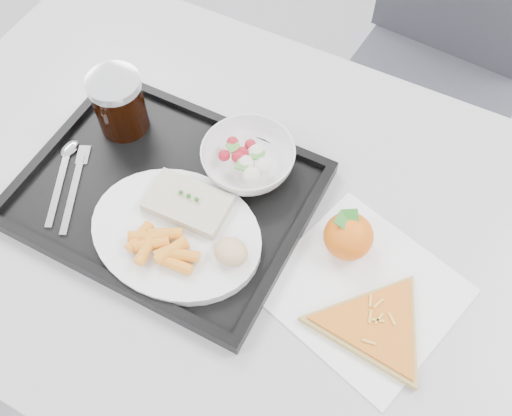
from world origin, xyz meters
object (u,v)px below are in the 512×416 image
Objects in this scene: chair at (439,56)px; tangerine at (348,236)px; tray at (166,195)px; dinner_plate at (176,234)px; salad_bowl at (248,159)px; pizza_slice at (376,326)px; cola_glass at (119,103)px; table at (236,233)px.

tangerine is (0.02, -0.71, 0.25)m from chair.
tangerine reaches higher than tray.
tray is 0.08m from dinner_plate.
chair is 0.88m from dinner_plate.
dinner_plate is (-0.22, -0.82, 0.24)m from chair.
salad_bowl is (-0.18, -0.65, 0.25)m from chair.
salad_bowl is 0.33m from pizza_slice.
chair is at bearing 58.37° from cola_glass.
dinner_plate is 0.32m from pizza_slice.
salad_bowl is at bearing 151.35° from pizza_slice.
tray is 5.44× the size of tangerine.
tangerine is 0.14m from pizza_slice.
dinner_plate is at bearing -45.82° from tray.
table is at bearing -102.59° from chair.
table is at bearing -14.12° from cola_glass.
table is at bearing 12.62° from tray.
dinner_plate is at bearing -154.77° from tangerine.
tray reaches higher than pizza_slice.
tangerine reaches higher than salad_bowl.
salad_bowl is at bearing 77.51° from dinner_plate.
table is 11.11× the size of cola_glass.
cola_glass is at bearing -121.63° from chair.
chair is 6.11× the size of salad_bowl.
cola_glass reaches higher than table.
chair is 0.72m from salad_bowl.
chair reaches higher than tray.
salad_bowl is at bearing 164.71° from tangerine.
chair reaches higher than tangerine.
tangerine is at bearing -15.29° from salad_bowl.
dinner_plate reaches higher than table.
chair is at bearing 70.05° from tray.
pizza_slice is at bearing -14.98° from cola_glass.
tray is at bearing -131.86° from salad_bowl.
cola_glass is at bearing 143.06° from dinner_plate.
salad_bowl is 1.84× the size of tangerine.
chair is 3.44× the size of dinner_plate.
chair is 11.24× the size of tangerine.
tangerine is at bearing -4.84° from cola_glass.
cola_glass is at bearing 165.02° from pizza_slice.
dinner_plate is 0.26m from tangerine.
cola_glass is at bearing 147.57° from tray.
chair is 3.26× the size of pizza_slice.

